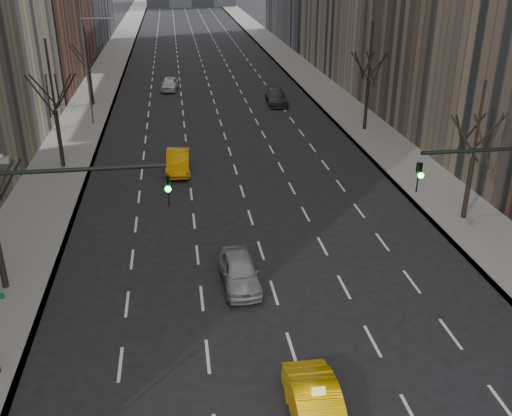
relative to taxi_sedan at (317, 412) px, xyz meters
name	(u,v)px	position (x,y,z in m)	size (l,w,h in m)	color
sidewalk_left	(108,71)	(-12.23, 62.10, -0.65)	(4.50, 320.00, 0.15)	slate
sidewalk_right	(296,66)	(12.27, 62.10, -0.65)	(4.50, 320.00, 0.15)	slate
tree_lw_c	(56,112)	(-11.98, 26.10, 3.32)	(3.36, 3.50, 8.74)	black
tree_lw_d	(89,69)	(-11.98, 44.10, 2.84)	(3.36, 3.50, 7.36)	black
tree_rw_b	(473,158)	(12.02, 14.10, 3.00)	(3.36, 3.50, 7.82)	black
tree_rw_c	(368,83)	(12.02, 32.10, 3.32)	(3.36, 3.50, 8.74)	black
traffic_mast_left	(22,238)	(-9.09, 4.10, 4.77)	(6.69, 0.39, 8.00)	black
streetlight_far	(90,60)	(-10.82, 37.10, 4.90)	(2.83, 0.22, 9.00)	slate
taxi_sedan	(317,412)	(0.00, 0.00, 0.00)	(1.53, 4.38, 1.44)	#FFBB05
silver_sedan_ahead	(240,271)	(-1.43, 9.01, -0.03)	(1.63, 4.05, 1.38)	gray
far_taxi	(178,161)	(-3.94, 24.28, 0.01)	(1.55, 4.44, 1.46)	orange
far_suv_grey	(277,97)	(6.14, 42.14, -0.02)	(1.97, 4.85, 1.41)	#2E2E33
far_car_white	(170,84)	(-4.41, 50.03, -0.02)	(1.65, 4.11, 1.40)	silver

